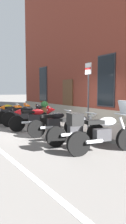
# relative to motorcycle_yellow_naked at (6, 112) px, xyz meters

# --- Properties ---
(ground_plane) EXTENTS (140.00, 140.00, 0.00)m
(ground_plane) POSITION_rel_motorcycle_yellow_naked_xyz_m (3.87, 1.16, -0.47)
(ground_plane) COLOR #565451
(sidewalk) EXTENTS (26.41, 2.61, 0.14)m
(sidewalk) POSITION_rel_motorcycle_yellow_naked_xyz_m (3.87, 2.46, -0.40)
(sidewalk) COLOR gray
(sidewalk) RESTS_ON ground_plane
(motorcycle_yellow_naked) EXTENTS (0.85, 2.03, 0.93)m
(motorcycle_yellow_naked) POSITION_rel_motorcycle_yellow_naked_xyz_m (0.00, 0.00, 0.00)
(motorcycle_yellow_naked) COLOR black
(motorcycle_yellow_naked) RESTS_ON ground_plane
(motorcycle_orange_sport) EXTENTS (0.62, 1.97, 1.02)m
(motorcycle_orange_sport) POSITION_rel_motorcycle_yellow_naked_xyz_m (1.34, 0.12, 0.09)
(motorcycle_orange_sport) COLOR black
(motorcycle_orange_sport) RESTS_ON ground_plane
(motorcycle_black_sport) EXTENTS (0.83, 2.06, 1.04)m
(motorcycle_black_sport) POSITION_rel_motorcycle_yellow_naked_xyz_m (2.58, 0.15, 0.10)
(motorcycle_black_sport) COLOR black
(motorcycle_black_sport) RESTS_ON ground_plane
(motorcycle_red_sport) EXTENTS (0.71, 2.11, 1.01)m
(motorcycle_red_sport) POSITION_rel_motorcycle_yellow_naked_xyz_m (3.78, 0.11, 0.08)
(motorcycle_red_sport) COLOR black
(motorcycle_red_sport) RESTS_ON ground_plane
(motorcycle_black_naked) EXTENTS (0.62, 1.99, 0.93)m
(motorcycle_black_naked) POSITION_rel_motorcycle_yellow_naked_xyz_m (5.18, 0.17, -0.00)
(motorcycle_black_naked) COLOR black
(motorcycle_black_naked) RESTS_ON ground_plane
(motorcycle_grey_naked) EXTENTS (0.62, 1.98, 0.96)m
(motorcycle_grey_naked) POSITION_rel_motorcycle_yellow_naked_xyz_m (6.55, 0.16, 0.01)
(motorcycle_grey_naked) COLOR black
(motorcycle_grey_naked) RESTS_ON ground_plane
(motorcycle_silver_touring) EXTENTS (0.74, 2.08, 1.38)m
(motorcycle_silver_touring) POSITION_rel_motorcycle_yellow_naked_xyz_m (7.66, 0.10, 0.10)
(motorcycle_silver_touring) COLOR black
(motorcycle_silver_touring) RESTS_ON ground_plane
(parking_sign) EXTENTS (0.36, 0.07, 2.60)m
(parking_sign) POSITION_rel_motorcycle_yellow_naked_xyz_m (5.04, 1.75, 1.34)
(parking_sign) COLOR #4C4C51
(parking_sign) RESTS_ON sidewalk
(barrel_planter) EXTENTS (0.60, 0.60, 0.93)m
(barrel_planter) POSITION_rel_motorcycle_yellow_naked_xyz_m (1.22, 1.75, 0.06)
(barrel_planter) COLOR brown
(barrel_planter) RESTS_ON sidewalk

